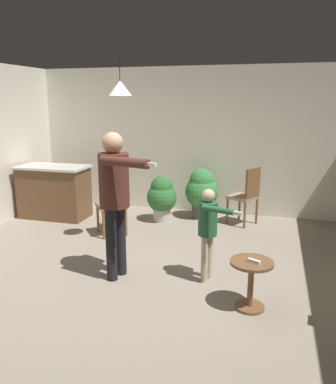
# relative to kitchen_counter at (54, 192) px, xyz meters

# --- Properties ---
(ground) EXTENTS (7.68, 7.68, 0.00)m
(ground) POSITION_rel_kitchen_counter_xyz_m (2.45, -2.07, -0.48)
(ground) COLOR gray
(wall_back) EXTENTS (6.40, 0.10, 2.70)m
(wall_back) POSITION_rel_kitchen_counter_xyz_m (2.45, 1.13, 0.87)
(wall_back) COLOR silver
(wall_back) RESTS_ON ground
(kitchen_counter) EXTENTS (1.26, 0.66, 0.95)m
(kitchen_counter) POSITION_rel_kitchen_counter_xyz_m (0.00, 0.00, 0.00)
(kitchen_counter) COLOR brown
(kitchen_counter) RESTS_ON ground
(side_table_by_couch) EXTENTS (0.44, 0.44, 0.52)m
(side_table_by_couch) POSITION_rel_kitchen_counter_xyz_m (3.66, -2.29, -0.15)
(side_table_by_couch) COLOR brown
(side_table_by_couch) RESTS_ON ground
(person_adult) EXTENTS (0.80, 0.63, 1.75)m
(person_adult) POSITION_rel_kitchen_counter_xyz_m (2.07, -1.98, 0.61)
(person_adult) COLOR black
(person_adult) RESTS_ON ground
(person_child) EXTENTS (0.52, 0.44, 1.11)m
(person_child) POSITION_rel_kitchen_counter_xyz_m (3.13, -1.77, 0.21)
(person_child) COLOR tan
(person_child) RESTS_ON ground
(dining_chair_by_counter) EXTENTS (0.57, 0.57, 1.00)m
(dining_chair_by_counter) POSITION_rel_kitchen_counter_xyz_m (3.40, 0.49, 0.07)
(dining_chair_by_counter) COLOR brown
(dining_chair_by_counter) RESTS_ON ground
(dining_chair_near_wall) EXTENTS (0.59, 0.59, 1.00)m
(dining_chair_near_wall) POSITION_rel_kitchen_counter_xyz_m (1.44, -0.54, 0.07)
(dining_chair_near_wall) COLOR brown
(dining_chair_near_wall) RESTS_ON ground
(potted_plant_corner) EXTENTS (0.60, 0.60, 0.91)m
(potted_plant_corner) POSITION_rel_kitchen_counter_xyz_m (2.59, 0.69, 0.02)
(potted_plant_corner) COLOR #4C4742
(potted_plant_corner) RESTS_ON ground
(potted_plant_by_wall) EXTENTS (0.53, 0.53, 0.81)m
(potted_plant_by_wall) POSITION_rel_kitchen_counter_xyz_m (1.95, 0.30, -0.03)
(potted_plant_by_wall) COLOR #B7B2AD
(potted_plant_by_wall) RESTS_ON ground
(spare_remote_on_table) EXTENTS (0.13, 0.09, 0.04)m
(spare_remote_on_table) POSITION_rel_kitchen_counter_xyz_m (3.69, -2.33, 0.06)
(spare_remote_on_table) COLOR white
(spare_remote_on_table) RESTS_ON side_table_by_couch
(ceiling_light_pendant) EXTENTS (0.32, 0.32, 0.55)m
(ceiling_light_pendant) POSITION_rel_kitchen_counter_xyz_m (1.78, -1.04, 1.77)
(ceiling_light_pendant) COLOR silver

